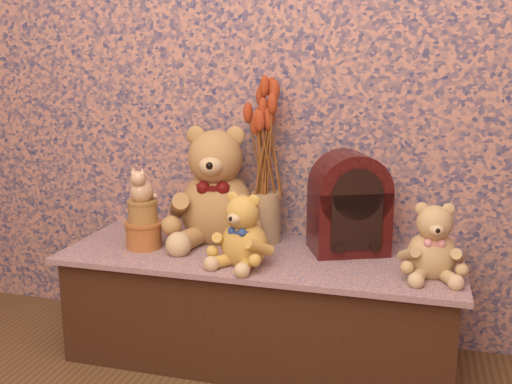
% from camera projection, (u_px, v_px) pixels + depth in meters
% --- Properties ---
extents(display_shelf, '(1.44, 0.53, 0.41)m').
position_uv_depth(display_shelf, '(260.00, 305.00, 2.18)').
color(display_shelf, '#3B4479').
rests_on(display_shelf, ground).
extents(teddy_large, '(0.45, 0.51, 0.48)m').
position_uv_depth(teddy_large, '(217.00, 180.00, 2.24)').
color(teddy_large, '#AA8042').
rests_on(teddy_large, display_shelf).
extents(teddy_medium, '(0.28, 0.31, 0.27)m').
position_uv_depth(teddy_medium, '(244.00, 226.00, 1.99)').
color(teddy_medium, gold).
rests_on(teddy_medium, display_shelf).
extents(teddy_small, '(0.24, 0.27, 0.26)m').
position_uv_depth(teddy_small, '(433.00, 237.00, 1.88)').
color(teddy_small, tan).
rests_on(teddy_small, display_shelf).
extents(cathedral_radio, '(0.32, 0.28, 0.37)m').
position_uv_depth(cathedral_radio, '(349.00, 202.00, 2.12)').
color(cathedral_radio, '#33090A').
rests_on(cathedral_radio, display_shelf).
extents(ceramic_vase, '(0.15, 0.15, 0.19)m').
position_uv_depth(ceramic_vase, '(266.00, 217.00, 2.25)').
color(ceramic_vase, tan).
rests_on(ceramic_vase, display_shelf).
extents(dried_stalks, '(0.30, 0.30, 0.46)m').
position_uv_depth(dried_stalks, '(266.00, 133.00, 2.18)').
color(dried_stalks, '#AD3B1B').
rests_on(dried_stalks, ceramic_vase).
extents(biscuit_tin_lower, '(0.14, 0.14, 0.10)m').
position_uv_depth(biscuit_tin_lower, '(144.00, 235.00, 2.19)').
color(biscuit_tin_lower, gold).
rests_on(biscuit_tin_lower, display_shelf).
extents(biscuit_tin_upper, '(0.12, 0.12, 0.08)m').
position_uv_depth(biscuit_tin_upper, '(143.00, 212.00, 2.17)').
color(biscuit_tin_upper, '#D1B55B').
rests_on(biscuit_tin_upper, biscuit_tin_lower).
extents(cat_figurine, '(0.11, 0.12, 0.13)m').
position_uv_depth(cat_figurine, '(141.00, 183.00, 2.14)').
color(cat_figurine, silver).
rests_on(cat_figurine, biscuit_tin_upper).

